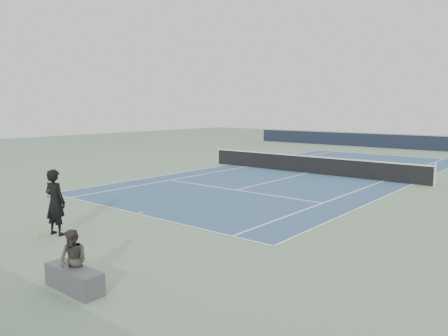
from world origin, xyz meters
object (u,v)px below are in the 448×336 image
Objects in this scene: tennis_net at (308,164)px; tennis_player at (55,202)px; tennis_ball at (37,236)px; spectator_bench at (74,269)px.

tennis_player reaches higher than tennis_net.
tennis_player is 1.04m from tennis_ball.
tennis_net is 17.10m from spectator_bench.
tennis_net reaches higher than tennis_ball.
tennis_ball is 4.15m from spectator_bench.
tennis_player is 4.20m from spectator_bench.
tennis_player reaches higher than tennis_ball.
tennis_net is 14.86m from tennis_player.
tennis_net is at bearing 90.06° from tennis_ball.
tennis_ball is (-0.16, -0.49, -0.90)m from tennis_player.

